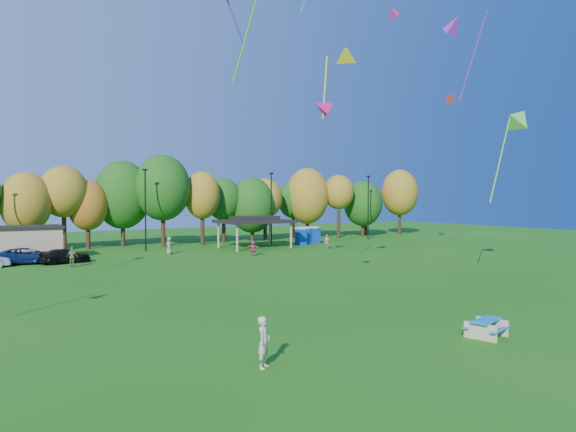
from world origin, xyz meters
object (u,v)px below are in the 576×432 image
porta_potties (307,236)px  picnic_table (486,327)px  kite_flyer (264,342)px  car_d (65,256)px  car_c (27,256)px

porta_potties → picnic_table: 44.29m
kite_flyer → car_d: 34.45m
porta_potties → picnic_table: bearing=-114.0°
picnic_table → car_c: car_c is taller
kite_flyer → car_c: size_ratio=0.34×
car_c → car_d: (2.97, -1.24, -0.07)m
porta_potties → kite_flyer: size_ratio=2.10×
porta_potties → kite_flyer: porta_potties is taller
picnic_table → kite_flyer: (-9.94, 1.52, 0.46)m
porta_potties → car_d: porta_potties is taller
kite_flyer → picnic_table: bearing=-50.4°
kite_flyer → car_c: (-4.35, 35.66, -0.17)m
porta_potties → car_d: bearing=-171.3°
porta_potties → kite_flyer: 47.93m
picnic_table → kite_flyer: size_ratio=1.13×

